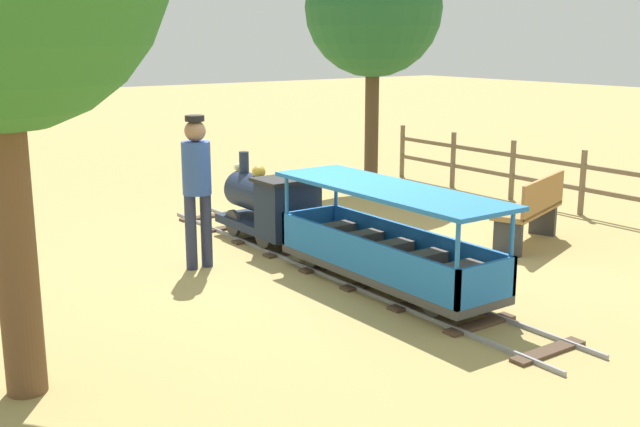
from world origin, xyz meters
name	(u,v)px	position (x,y,z in m)	size (l,w,h in m)	color
ground_plane	(322,263)	(0.00, 0.00, 0.00)	(60.00, 60.00, 0.00)	#A38C51
track	(331,266)	(0.00, -0.17, 0.02)	(0.75, 6.40, 0.04)	gray
locomotive	(270,204)	(0.00, 1.04, 0.48)	(0.71, 1.45, 0.99)	#192338
passenger_car	(387,247)	(0.00, -1.07, 0.42)	(0.81, 2.70, 0.97)	#3F3F3F
conductor_person	(197,179)	(-1.15, 0.63, 0.96)	(0.30, 0.30, 1.62)	#282D47
park_bench	(531,211)	(2.44, -0.81, 0.42)	(1.36, 0.81, 0.82)	olive
oak_tree_far	(373,9)	(3.10, 2.94, 2.82)	(2.11, 2.11, 3.89)	#4C3823
fence_section	(583,180)	(4.29, -0.17, 0.48)	(0.08, 7.48, 0.90)	#756047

